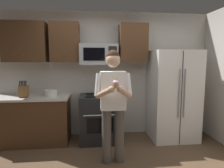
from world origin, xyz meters
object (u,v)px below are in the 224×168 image
object	(u,v)px
refrigerator	(173,95)
cupcake	(116,84)
oven_range	(99,118)
person	(113,101)
knife_block	(24,91)
microwave	(99,55)
bowl_large_white	(51,93)

from	to	relation	value
refrigerator	cupcake	world-z (taller)	refrigerator
oven_range	person	size ratio (longest dim) A/B	0.53
refrigerator	person	bearing A→B (deg)	-148.00
oven_range	knife_block	xyz separation A→B (m)	(-1.41, -0.03, 0.57)
knife_block	person	world-z (taller)	person
microwave	refrigerator	world-z (taller)	microwave
oven_range	refrigerator	xyz separation A→B (m)	(1.50, -0.04, 0.44)
microwave	refrigerator	size ratio (longest dim) A/B	0.41
microwave	oven_range	bearing A→B (deg)	-90.02
refrigerator	bowl_large_white	size ratio (longest dim) A/B	7.02
microwave	refrigerator	bearing A→B (deg)	-6.03
oven_range	microwave	size ratio (longest dim) A/B	1.26
microwave	refrigerator	distance (m)	1.72
oven_range	bowl_large_white	size ratio (longest dim) A/B	3.64
oven_range	knife_block	size ratio (longest dim) A/B	2.91
knife_block	person	xyz separation A→B (m)	(1.59, -0.83, -0.04)
oven_range	bowl_large_white	xyz separation A→B (m)	(-0.94, 0.04, 0.52)
refrigerator	bowl_large_white	xyz separation A→B (m)	(-2.44, 0.08, 0.08)
person	refrigerator	bearing A→B (deg)	32.00
person	microwave	bearing A→B (deg)	100.49
knife_block	oven_range	bearing A→B (deg)	1.20
microwave	bowl_large_white	size ratio (longest dim) A/B	2.89
oven_range	bowl_large_white	bearing A→B (deg)	177.66
refrigerator	person	world-z (taller)	refrigerator
refrigerator	knife_block	bearing A→B (deg)	179.81
microwave	bowl_large_white	world-z (taller)	microwave
oven_range	refrigerator	world-z (taller)	refrigerator
oven_range	refrigerator	distance (m)	1.56
oven_range	cupcake	size ratio (longest dim) A/B	5.36
oven_range	person	xyz separation A→B (m)	(0.18, -0.86, 0.53)
bowl_large_white	cupcake	distance (m)	1.69
knife_block	cupcake	xyz separation A→B (m)	(1.59, -1.16, 0.26)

